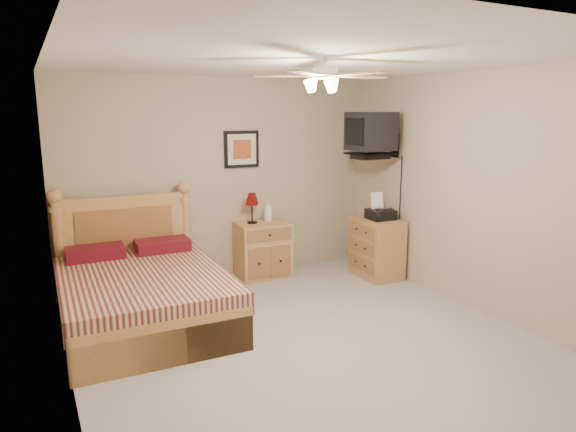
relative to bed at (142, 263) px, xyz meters
name	(u,v)px	position (x,y,z in m)	size (l,w,h in m)	color
floor	(310,343)	(1.25, -1.12, -0.64)	(4.50, 4.50, 0.00)	#9A948B
ceiling	(312,60)	(1.25, -1.12, 1.86)	(4.00, 4.50, 0.04)	white
wall_back	(221,180)	(1.25, 1.13, 0.61)	(4.00, 0.04, 2.50)	tan
wall_front	(542,286)	(1.25, -3.37, 0.61)	(4.00, 0.04, 2.50)	tan
wall_left	(60,234)	(-0.75, -1.12, 0.61)	(0.04, 4.50, 2.50)	tan
wall_right	(477,193)	(3.25, -1.12, 0.61)	(0.04, 4.50, 2.50)	tan
bed	(142,263)	(0.00, 0.00, 0.00)	(1.51, 1.98, 1.28)	#B77037
nightstand	(262,249)	(1.69, 0.88, -0.29)	(0.65, 0.49, 0.71)	#C08747
table_lamp	(252,208)	(1.56, 0.91, 0.25)	(0.21, 0.21, 0.38)	#550301
lotion_bottle	(268,211)	(1.78, 0.92, 0.20)	(0.10, 0.10, 0.27)	white
framed_picture	(242,149)	(1.52, 1.11, 0.98)	(0.46, 0.04, 0.46)	black
dresser	(377,248)	(2.98, 0.20, -0.26)	(0.45, 0.64, 0.76)	#9E6C3F
fax_machine	(381,206)	(2.98, 0.15, 0.28)	(0.31, 0.33, 0.33)	black
magazine_lower	(366,215)	(2.92, 0.38, 0.13)	(0.19, 0.25, 0.02)	tan
magazine_upper	(367,213)	(2.95, 0.39, 0.15)	(0.21, 0.29, 0.02)	tan
wall_tv	(381,134)	(3.00, 0.22, 1.17)	(0.56, 0.46, 0.58)	black
ceiling_fan	(325,76)	(1.25, -1.32, 1.72)	(1.14, 1.14, 0.28)	silver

